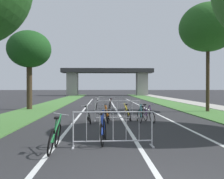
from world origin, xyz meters
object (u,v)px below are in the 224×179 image
at_px(bicycle_red_7, 110,106).
at_px(bicycle_black_2, 110,105).
at_px(bicycle_green_4, 55,137).
at_px(crowd_barrier_second, 117,111).
at_px(bicycle_orange_9, 107,115).
at_px(crowd_barrier_nearest, 113,129).
at_px(bicycle_teal_1, 140,115).
at_px(bicycle_blue_0, 103,130).
at_px(bicycle_white_3, 96,106).
at_px(bicycle_purple_6, 148,115).
at_px(bicycle_silver_5, 88,116).
at_px(crowd_barrier_third, 114,104).
at_px(tree_left_cypress_far, 29,50).
at_px(bicycle_yellow_8, 127,113).
at_px(tree_right_pine_far, 208,28).

bearing_deg(bicycle_red_7, bicycle_black_2, 89.30).
height_order(bicycle_black_2, bicycle_green_4, bicycle_green_4).
bearing_deg(crowd_barrier_second, bicycle_orange_9, -144.68).
bearing_deg(crowd_barrier_second, crowd_barrier_nearest, -94.84).
bearing_deg(crowd_barrier_nearest, bicycle_green_4, -165.22).
height_order(crowd_barrier_second, bicycle_orange_9, crowd_barrier_second).
xyz_separation_m(crowd_barrier_nearest, bicycle_teal_1, (1.57, 5.11, -0.16)).
relative_size(bicycle_blue_0, bicycle_green_4, 1.03).
relative_size(bicycle_white_3, bicycle_purple_6, 1.08).
distance_m(crowd_barrier_second, bicycle_red_7, 5.17).
height_order(bicycle_blue_0, bicycle_purple_6, bicycle_blue_0).
relative_size(bicycle_silver_5, bicycle_orange_9, 0.92).
bearing_deg(crowd_barrier_third, tree_left_cypress_far, 170.13).
bearing_deg(bicycle_red_7, bicycle_blue_0, -89.90).
bearing_deg(bicycle_orange_9, bicycle_yellow_8, -139.69).
distance_m(crowd_barrier_third, bicycle_red_7, 0.63).
distance_m(crowd_barrier_third, bicycle_black_2, 0.51).
bearing_deg(bicycle_yellow_8, bicycle_teal_1, -63.09).
relative_size(crowd_barrier_third, bicycle_red_7, 1.43).
xyz_separation_m(tree_right_pine_far, bicycle_teal_1, (-5.55, -4.97, -5.58)).
bearing_deg(tree_left_cypress_far, bicycle_teal_1, -44.10).
xyz_separation_m(bicycle_teal_1, bicycle_purple_6, (0.42, 0.06, 0.00)).
height_order(crowd_barrier_second, bicycle_purple_6, crowd_barrier_second).
relative_size(bicycle_green_4, bicycle_purple_6, 1.03).
height_order(bicycle_blue_0, bicycle_green_4, bicycle_blue_0).
height_order(tree_left_cypress_far, bicycle_orange_9, tree_left_cypress_far).
xyz_separation_m(tree_left_cypress_far, bicycle_silver_5, (4.95, -7.37, -4.30)).
distance_m(crowd_barrier_second, crowd_barrier_third, 5.64).
relative_size(tree_right_pine_far, crowd_barrier_third, 3.21).
bearing_deg(bicycle_green_4, crowd_barrier_nearest, 14.95).
bearing_deg(bicycle_yellow_8, crowd_barrier_nearest, -103.06).
bearing_deg(crowd_barrier_nearest, tree_right_pine_far, 54.75).
bearing_deg(crowd_barrier_third, bicycle_green_4, -100.69).
relative_size(tree_left_cypress_far, crowd_barrier_third, 2.57).
relative_size(bicycle_green_4, bicycle_yellow_8, 0.98).
height_order(tree_left_cypress_far, bicycle_yellow_8, tree_left_cypress_far).
xyz_separation_m(tree_right_pine_far, bicycle_green_4, (-8.73, -10.51, -5.56)).
distance_m(crowd_barrier_second, bicycle_blue_0, 5.13).
bearing_deg(bicycle_teal_1, bicycle_silver_5, -177.51).
bearing_deg(bicycle_black_2, bicycle_orange_9, 84.83).
height_order(bicycle_white_3, bicycle_orange_9, bicycle_white_3).
distance_m(bicycle_green_4, bicycle_yellow_8, 6.98).
distance_m(bicycle_blue_0, bicycle_orange_9, 4.70).
height_order(tree_right_pine_far, bicycle_teal_1, tree_right_pine_far).
xyz_separation_m(crowd_barrier_third, bicycle_teal_1, (0.97, -6.16, -0.16)).
bearing_deg(tree_left_cypress_far, crowd_barrier_third, -9.87).
height_order(tree_right_pine_far, crowd_barrier_nearest, tree_right_pine_far).
relative_size(tree_left_cypress_far, bicycle_purple_6, 3.81).
relative_size(tree_right_pine_far, bicycle_green_4, 4.64).
distance_m(bicycle_blue_0, bicycle_teal_1, 4.91).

